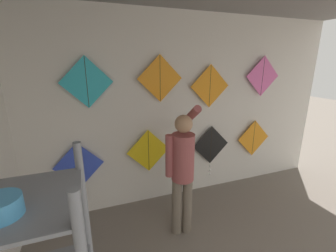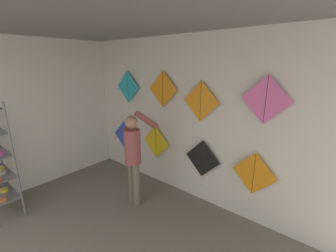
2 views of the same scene
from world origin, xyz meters
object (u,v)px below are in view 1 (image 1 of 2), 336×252
object	(u,v)px
kite_3	(253,138)
kite_6	(210,86)
kite_4	(87,82)
shopkeeper	(182,165)
kite_5	(160,79)
kite_0	(79,167)
kite_7	(263,76)
kite_1	(149,151)
kite_2	(211,147)

from	to	relation	value
kite_3	kite_6	size ratio (longest dim) A/B	1.00
kite_4	shopkeeper	bearing A→B (deg)	-38.12
kite_3	kite_5	bearing A→B (deg)	180.00
shopkeeper	kite_4	bearing A→B (deg)	150.36
kite_0	kite_7	xyz separation A→B (m)	(2.93, 0.00, 1.13)
kite_1	kite_6	distance (m)	1.34
kite_0	kite_5	distance (m)	1.62
shopkeeper	kite_0	world-z (taller)	shopkeeper
kite_4	kite_5	distance (m)	0.96
kite_4	kite_6	xyz separation A→B (m)	(1.75, 0.00, -0.11)
kite_2	shopkeeper	bearing A→B (deg)	-137.96
kite_7	kite_0	bearing A→B (deg)	-179.99
kite_2	kite_4	world-z (taller)	kite_4
kite_3	kite_5	distance (m)	2.03
kite_4	kite_6	bearing A→B (deg)	0.00
kite_0	kite_3	size ratio (longest dim) A/B	1.21
kite_2	kite_6	size ratio (longest dim) A/B	1.32
shopkeeper	kite_2	distance (m)	1.15
shopkeeper	kite_2	size ratio (longest dim) A/B	1.93
kite_1	kite_3	xyz separation A→B (m)	(1.92, 0.00, -0.03)
kite_5	kite_6	distance (m)	0.80
kite_2	kite_5	world-z (taller)	kite_5
kite_2	kite_3	xyz separation A→B (m)	(0.86, 0.00, 0.05)
kite_1	kite_5	bearing A→B (deg)	0.00
kite_5	kite_6	xyz separation A→B (m)	(0.79, 0.00, -0.13)
kite_0	kite_2	distance (m)	2.03
kite_4	kite_1	bearing A→B (deg)	0.00
kite_6	kite_5	bearing A→B (deg)	180.00
kite_3	kite_4	distance (m)	2.88
kite_2	kite_0	bearing A→B (deg)	179.99
kite_4	kite_5	xyz separation A→B (m)	(0.96, 0.00, 0.02)
kite_4	kite_7	xyz separation A→B (m)	(2.73, 0.00, 0.02)
kite_6	kite_4	bearing A→B (deg)	180.00
kite_0	kite_6	xyz separation A→B (m)	(1.95, 0.00, 1.00)
shopkeeper	kite_2	xyz separation A→B (m)	(0.85, 0.77, -0.16)
kite_0	kite_4	distance (m)	1.13
kite_6	kite_2	bearing A→B (deg)	-0.58
kite_1	kite_5	distance (m)	1.06
kite_5	kite_7	xyz separation A→B (m)	(1.77, 0.00, -0.01)
shopkeeper	kite_1	world-z (taller)	shopkeeper
shopkeeper	kite_3	bearing A→B (deg)	32.65
kite_0	kite_3	bearing A→B (deg)	0.01
kite_6	kite_3	bearing A→B (deg)	0.00
kite_0	kite_1	size ratio (longest dim) A/B	1.21
shopkeeper	kite_2	world-z (taller)	shopkeeper
kite_0	kite_1	world-z (taller)	kite_1
kite_2	kite_6	xyz separation A→B (m)	(-0.07, 0.00, 0.99)
kite_5	kite_6	bearing A→B (deg)	0.00
kite_1	kite_2	xyz separation A→B (m)	(1.06, -0.00, -0.08)
kite_5	kite_7	world-z (taller)	kite_5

